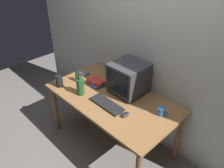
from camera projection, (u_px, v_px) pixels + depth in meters
name	position (u px, v px, depth m)	size (l,w,h in m)	color
ground_plane	(112.00, 142.00, 3.01)	(6.00, 6.00, 0.00)	slate
back_wall	(142.00, 44.00, 2.62)	(4.00, 0.08, 2.50)	beige
desk	(112.00, 103.00, 2.66)	(1.56, 0.84, 0.73)	olive
crt_monitor	(129.00, 78.00, 2.61)	(0.38, 0.39, 0.37)	#333338
keyboard	(107.00, 104.00, 2.48)	(0.42, 0.15, 0.02)	black
computer_mouse	(125.00, 114.00, 2.33)	(0.06, 0.10, 0.04)	black
bottle_tall	(80.00, 86.00, 2.61)	(0.09, 0.09, 0.30)	#1E4C23
bottle_short	(78.00, 77.00, 2.88)	(0.06, 0.06, 0.18)	#1E4C23
book_stack	(96.00, 82.00, 2.82)	(0.23, 0.18, 0.07)	#28569E
mug	(161.00, 111.00, 2.33)	(0.12, 0.08, 0.09)	#3370B2
cd_spindle	(85.00, 73.00, 3.04)	(0.12, 0.12, 0.04)	#595B66
metal_canister	(59.00, 81.00, 2.77)	(0.09, 0.09, 0.15)	black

